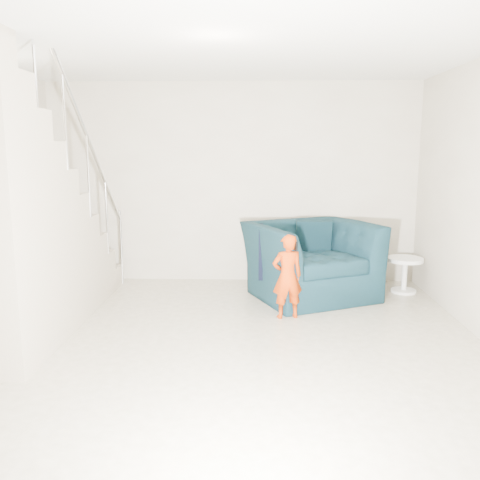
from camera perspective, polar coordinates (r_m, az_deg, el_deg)
name	(u,v)px	position (r m, az deg, el deg)	size (l,w,h in m)	color
floor	(219,359)	(4.58, -2.41, -13.26)	(5.50, 5.50, 0.00)	gray
ceiling	(216,35)	(4.29, -2.70, 22.01)	(5.50, 5.50, 0.00)	silver
back_wall	(233,184)	(6.96, -0.84, 6.35)	(5.00, 5.00, 0.00)	#A79B88
front_wall	(148,312)	(1.55, -10.29, -7.94)	(5.00, 5.00, 0.00)	#A79B88
armchair	(311,260)	(6.34, 7.99, -2.26)	(1.42, 1.24, 0.92)	black
toddler	(287,276)	(5.51, 5.33, -4.10)	(0.34, 0.22, 0.93)	#962804
side_table	(405,269)	(6.82, 18.01, -3.13)	(0.45, 0.45, 0.45)	white
staircase	(15,241)	(5.35, -23.93, -0.09)	(1.02, 3.03, 3.62)	#ADA089
cushion	(313,236)	(6.66, 8.24, 0.47)	(0.46, 0.13, 0.43)	black
throw	(261,251)	(6.27, 2.35, -1.21)	(0.05, 0.55, 0.61)	black
phone	(296,246)	(5.41, 6.26, -0.67)	(0.02, 0.05, 0.10)	black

